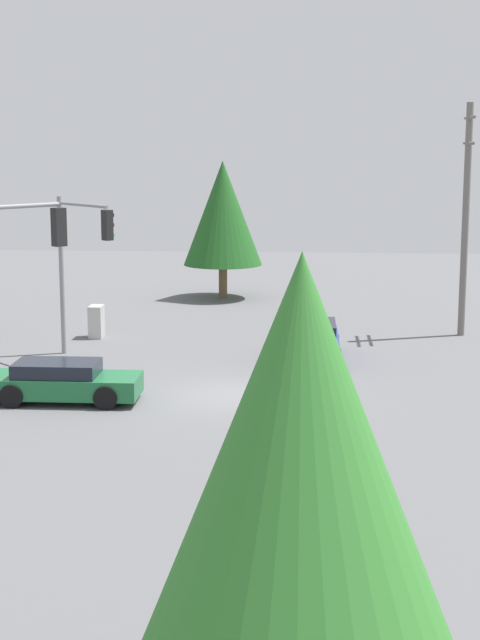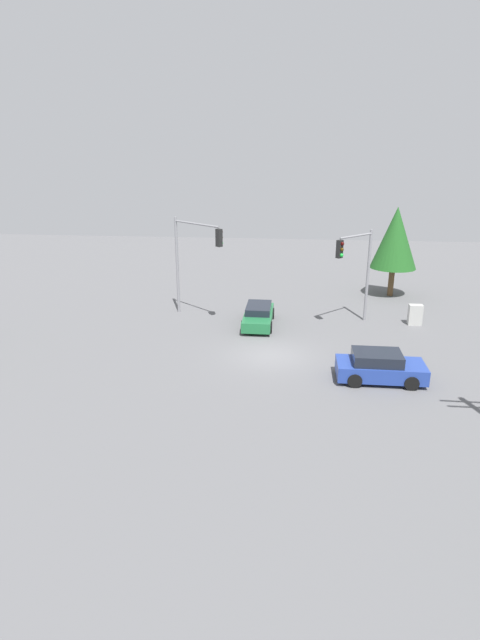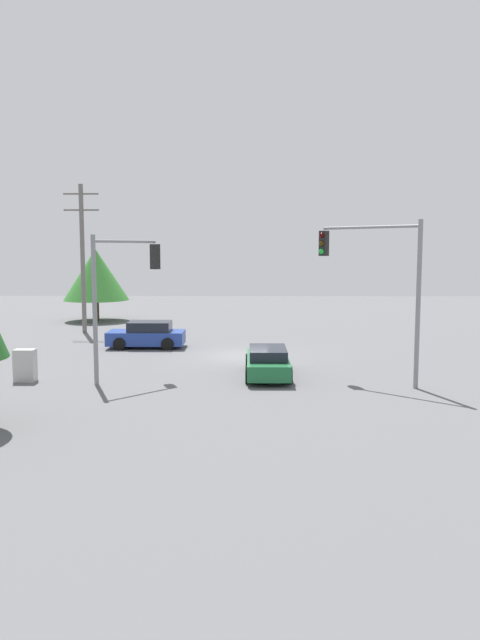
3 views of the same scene
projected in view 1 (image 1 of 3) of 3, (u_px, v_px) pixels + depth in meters
name	position (u px, v px, depth m)	size (l,w,h in m)	color
ground_plane	(232.00, 395.00, 30.81)	(80.00, 80.00, 0.00)	#5B5B5E
sedan_green	(63.00, 382.00, 29.98)	(1.86, 4.60, 1.25)	#1E6638
sedan_blue	(312.00, 341.00, 35.65)	(4.11, 2.01, 1.43)	#233D93
traffic_signal_cross	(80.00, 250.00, 35.26)	(2.37, 2.50, 5.89)	gray
utility_pole_tall	(466.00, 214.00, 39.39)	(2.20, 0.28, 9.38)	slate
electrical_cabinet	(96.00, 322.00, 39.71)	(0.83, 0.53, 1.31)	#B2B2AD
tree_left	(223.00, 213.00, 49.00)	(3.96, 3.96, 6.91)	brown
tree_right	(300.00, 464.00, 10.56)	(3.62, 3.62, 6.78)	brown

